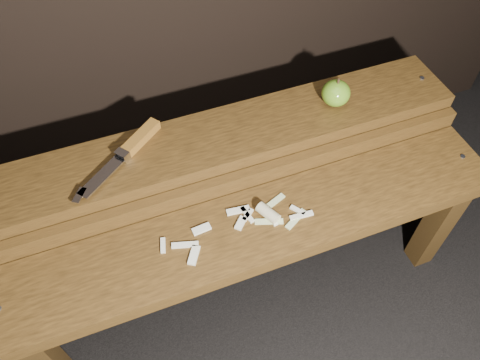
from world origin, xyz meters
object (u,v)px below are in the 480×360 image
object	(u,v)px
apple	(336,93)
knife	(131,147)
bench_front_tier	(258,243)
bench_rear_tier	(225,158)

from	to	relation	value
apple	knife	size ratio (longest dim) A/B	0.33
bench_front_tier	knife	distance (m)	0.37
bench_rear_tier	knife	distance (m)	0.24
bench_rear_tier	apple	xyz separation A→B (m)	(0.30, 0.00, 0.12)
bench_rear_tier	knife	xyz separation A→B (m)	(-0.22, 0.03, 0.10)
bench_front_tier	apple	size ratio (longest dim) A/B	15.61
bench_front_tier	apple	distance (m)	0.42
bench_front_tier	knife	bearing A→B (deg)	130.22
apple	bench_front_tier	bearing A→B (deg)	-142.09
bench_front_tier	bench_rear_tier	bearing A→B (deg)	90.00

